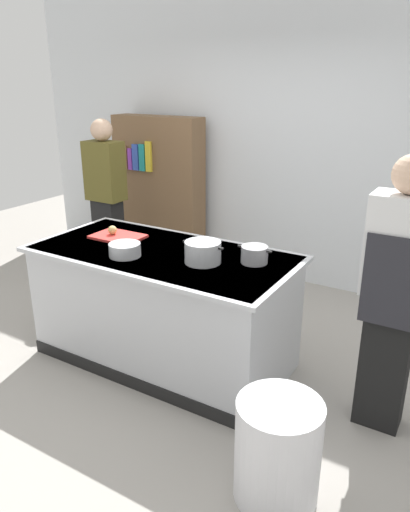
# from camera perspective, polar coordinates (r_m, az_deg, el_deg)

# --- Properties ---
(ground_plane) EXTENTS (10.00, 10.00, 0.00)m
(ground_plane) POSITION_cam_1_polar(r_m,az_deg,el_deg) (3.96, -4.70, -11.84)
(ground_plane) COLOR #9E9991
(back_wall) EXTENTS (6.40, 0.12, 3.00)m
(back_wall) POSITION_cam_1_polar(r_m,az_deg,el_deg) (5.23, 8.66, 13.47)
(back_wall) COLOR silver
(back_wall) RESTS_ON ground_plane
(counter_island) EXTENTS (1.98, 0.98, 0.90)m
(counter_island) POSITION_cam_1_polar(r_m,az_deg,el_deg) (3.73, -4.91, -5.78)
(counter_island) COLOR #B7BABF
(counter_island) RESTS_ON ground_plane
(cutting_board) EXTENTS (0.40, 0.28, 0.02)m
(cutting_board) POSITION_cam_1_polar(r_m,az_deg,el_deg) (3.92, -10.22, 2.27)
(cutting_board) COLOR red
(cutting_board) RESTS_ON counter_island
(onion) EXTENTS (0.07, 0.07, 0.07)m
(onion) POSITION_cam_1_polar(r_m,az_deg,el_deg) (3.94, -10.84, 3.02)
(onion) COLOR tan
(onion) RESTS_ON cutting_board
(stock_pot) EXTENTS (0.32, 0.25, 0.15)m
(stock_pot) POSITION_cam_1_polar(r_m,az_deg,el_deg) (3.32, -0.26, 0.46)
(stock_pot) COLOR #B7BABF
(stock_pot) RESTS_ON counter_island
(sauce_pan) EXTENTS (0.25, 0.18, 0.12)m
(sauce_pan) POSITION_cam_1_polar(r_m,az_deg,el_deg) (3.33, 5.84, 0.17)
(sauce_pan) COLOR #99999E
(sauce_pan) RESTS_ON counter_island
(mixing_bowl) EXTENTS (0.23, 0.23, 0.09)m
(mixing_bowl) POSITION_cam_1_polar(r_m,az_deg,el_deg) (3.49, -9.41, 0.73)
(mixing_bowl) COLOR #B7BABF
(mixing_bowl) RESTS_ON counter_island
(trash_bin) EXTENTS (0.45, 0.45, 0.58)m
(trash_bin) POSITION_cam_1_polar(r_m,az_deg,el_deg) (2.72, 8.53, -21.73)
(trash_bin) COLOR silver
(trash_bin) RESTS_ON ground_plane
(person_chef) EXTENTS (0.38, 0.25, 1.72)m
(person_chef) POSITION_cam_1_polar(r_m,az_deg,el_deg) (3.06, 21.44, -4.05)
(person_chef) COLOR black
(person_chef) RESTS_ON ground_plane
(person_guest) EXTENTS (0.38, 0.24, 1.72)m
(person_guest) POSITION_cam_1_polar(r_m,az_deg,el_deg) (5.19, -11.52, 6.63)
(person_guest) COLOR black
(person_guest) RESTS_ON ground_plane
(bookshelf) EXTENTS (1.10, 0.31, 1.70)m
(bookshelf) POSITION_cam_1_polar(r_m,az_deg,el_deg) (5.74, -5.43, 7.63)
(bookshelf) COLOR brown
(bookshelf) RESTS_ON ground_plane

